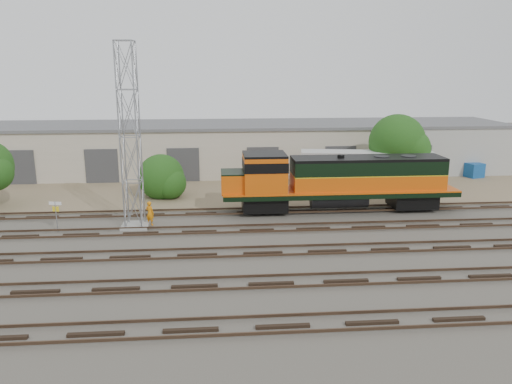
{
  "coord_description": "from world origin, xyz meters",
  "views": [
    {
      "loc": [
        -2.8,
        -31.59,
        10.99
      ],
      "look_at": [
        0.15,
        4.0,
        2.2
      ],
      "focal_mm": 35.0,
      "sensor_mm": 36.0,
      "label": 1
    }
  ],
  "objects": [
    {
      "name": "dirt_strip",
      "position": [
        0.0,
        15.0,
        0.01
      ],
      "size": [
        80.0,
        16.0,
        0.02
      ],
      "primitive_type": "cube",
      "color": "#726047",
      "rests_on": "ground"
    },
    {
      "name": "locomotive",
      "position": [
        6.62,
        6.0,
        2.54
      ],
      "size": [
        18.55,
        3.25,
        4.46
      ],
      "color": "black",
      "rests_on": "tracks"
    },
    {
      "name": "dumpster_red",
      "position": [
        24.06,
        18.44,
        0.7
      ],
      "size": [
        1.72,
        1.64,
        1.4
      ],
      "primitive_type": "cube",
      "rotation": [
        0.0,
        0.0,
        0.17
      ],
      "color": "maroon",
      "rests_on": "ground"
    },
    {
      "name": "tree_mid",
      "position": [
        -7.37,
        11.67,
        1.68
      ],
      "size": [
        4.26,
        4.05,
        4.05
      ],
      "color": "#382619",
      "rests_on": "ground"
    },
    {
      "name": "ground",
      "position": [
        0.0,
        0.0,
        0.0
      ],
      "size": [
        140.0,
        140.0,
        0.0
      ],
      "primitive_type": "plane",
      "color": "#47423A",
      "rests_on": "ground"
    },
    {
      "name": "semi_trailer",
      "position": [
        11.36,
        12.46,
        2.33
      ],
      "size": [
        12.25,
        4.26,
        3.7
      ],
      "rotation": [
        0.0,
        0.0,
        -0.16
      ],
      "color": "silver",
      "rests_on": "ground"
    },
    {
      "name": "dumpster_blue",
      "position": [
        24.19,
        17.52,
        0.75
      ],
      "size": [
        1.96,
        1.89,
        1.5
      ],
      "primitive_type": "cube",
      "rotation": [
        0.0,
        0.0,
        0.28
      ],
      "color": "#154B90",
      "rests_on": "ground"
    },
    {
      "name": "sign_post",
      "position": [
        -13.85,
        2.53,
        1.53
      ],
      "size": [
        0.89,
        0.2,
        2.19
      ],
      "color": "gray",
      "rests_on": "ground"
    },
    {
      "name": "tree_east",
      "position": [
        14.34,
        13.0,
        4.29
      ],
      "size": [
        5.46,
        5.2,
        7.03
      ],
      "color": "#382619",
      "rests_on": "ground"
    },
    {
      "name": "tracks",
      "position": [
        0.0,
        -3.0,
        0.08
      ],
      "size": [
        80.0,
        20.4,
        0.28
      ],
      "color": "black",
      "rests_on": "ground"
    },
    {
      "name": "worker",
      "position": [
        -7.59,
        3.55,
        0.89
      ],
      "size": [
        0.78,
        0.7,
        1.78
      ],
      "primitive_type": "imported",
      "rotation": [
        0.0,
        0.0,
        2.61
      ],
      "color": "orange",
      "rests_on": "ground"
    },
    {
      "name": "warehouse",
      "position": [
        0.04,
        22.98,
        2.65
      ],
      "size": [
        58.4,
        10.4,
        5.3
      ],
      "color": "#C0B3A0",
      "rests_on": "ground"
    },
    {
      "name": "signal_tower",
      "position": [
        -8.61,
        3.16,
        6.27
      ],
      "size": [
        1.9,
        1.9,
        12.85
      ],
      "rotation": [
        0.0,
        0.0,
        -0.08
      ],
      "color": "gray",
      "rests_on": "ground"
    }
  ]
}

